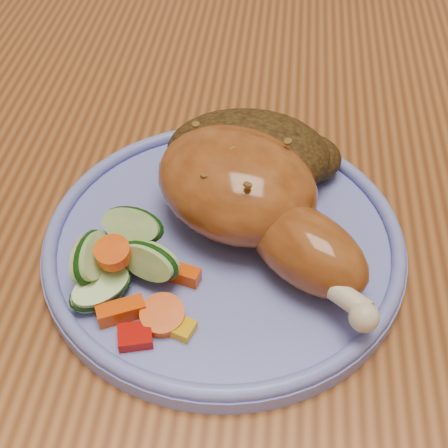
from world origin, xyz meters
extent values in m
cube|color=brown|center=(0.00, 0.00, 0.73)|extent=(0.90, 1.40, 0.04)
cube|color=brown|center=(-0.39, 0.64, 0.35)|extent=(0.06, 0.06, 0.71)
cube|color=#4C2D16|center=(0.00, 0.55, 0.43)|extent=(0.42, 0.42, 0.04)
cylinder|color=#4C2D16|center=(-0.18, 0.37, 0.21)|extent=(0.04, 0.04, 0.41)
cylinder|color=#4C2D16|center=(-0.18, 0.73, 0.21)|extent=(0.04, 0.04, 0.41)
cylinder|color=#4C2D16|center=(0.18, 0.37, 0.21)|extent=(0.04, 0.04, 0.41)
cylinder|color=#4C2D16|center=(0.18, 0.73, 0.21)|extent=(0.04, 0.04, 0.41)
cylinder|color=#6C76D4|center=(-0.08, -0.06, 0.76)|extent=(0.25, 0.25, 0.01)
torus|color=#6C76D4|center=(-0.08, -0.06, 0.77)|extent=(0.25, 0.25, 0.01)
ellipsoid|color=#954D1F|center=(-0.07, -0.03, 0.79)|extent=(0.15, 0.14, 0.06)
ellipsoid|color=#954D1F|center=(-0.02, -0.08, 0.79)|extent=(0.10, 0.10, 0.05)
sphere|color=beige|center=(0.01, -0.13, 0.79)|extent=(0.02, 0.02, 0.02)
ellipsoid|color=#412B10|center=(-0.07, 0.01, 0.78)|extent=(0.12, 0.09, 0.05)
ellipsoid|color=#412B10|center=(-0.03, 0.02, 0.78)|extent=(0.06, 0.05, 0.03)
ellipsoid|color=#412B10|center=(-0.10, 0.00, 0.77)|extent=(0.05, 0.05, 0.03)
cube|color=#A50A05|center=(-0.12, -0.15, 0.77)|extent=(0.02, 0.02, 0.01)
cube|color=#E5A507|center=(-0.10, -0.14, 0.77)|extent=(0.02, 0.02, 0.01)
cylinder|color=#F95108|center=(-0.17, -0.08, 0.77)|extent=(0.02, 0.03, 0.01)
cylinder|color=#F95108|center=(-0.14, -0.10, 0.79)|extent=(0.02, 0.02, 0.01)
cube|color=#F95108|center=(-0.13, -0.13, 0.77)|extent=(0.03, 0.02, 0.01)
cylinder|color=#F95108|center=(-0.11, -0.13, 0.77)|extent=(0.03, 0.03, 0.01)
cube|color=#F95108|center=(-0.10, -0.10, 0.77)|extent=(0.03, 0.02, 0.01)
cylinder|color=#B9DD90|center=(-0.14, -0.08, 0.79)|extent=(0.05, 0.04, 0.04)
cylinder|color=#B9DD90|center=(-0.15, -0.09, 0.77)|extent=(0.06, 0.06, 0.02)
cylinder|color=#B9DD90|center=(-0.16, -0.10, 0.78)|extent=(0.03, 0.04, 0.04)
cylinder|color=#B9DD90|center=(-0.15, -0.12, 0.77)|extent=(0.06, 0.06, 0.02)
cylinder|color=#B9DD90|center=(-0.12, -0.10, 0.78)|extent=(0.05, 0.04, 0.04)
camera|label=1|loc=(-0.05, -0.35, 1.08)|focal=50.00mm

